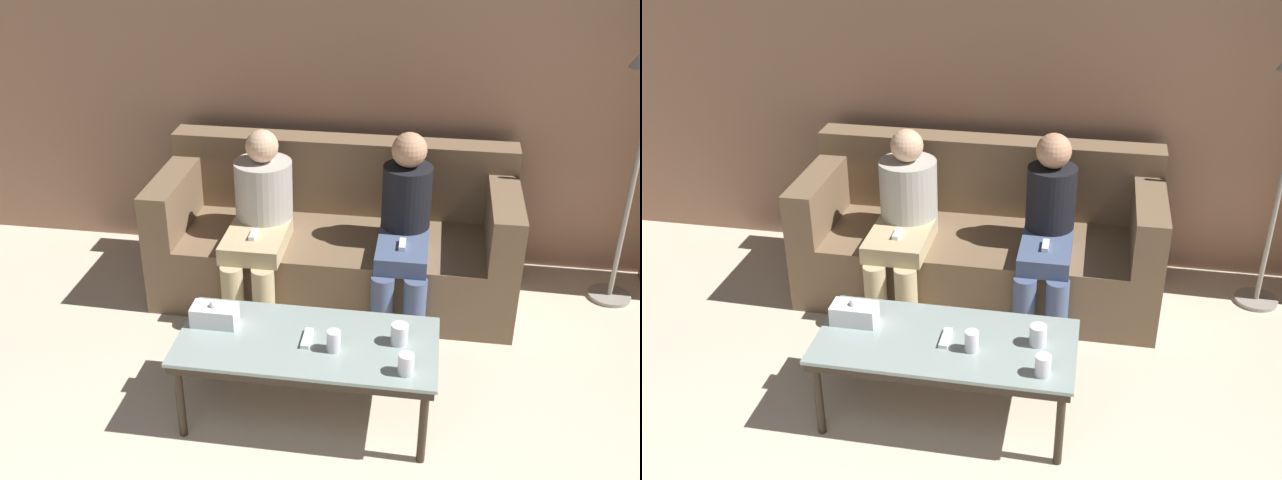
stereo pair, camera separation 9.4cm
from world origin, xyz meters
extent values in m
cube|color=#9E755B|center=(0.00, 3.88, 1.30)|extent=(12.00, 0.06, 2.60)
cube|color=brown|center=(0.00, 3.31, 0.21)|extent=(2.16, 0.87, 0.42)
cube|color=brown|center=(0.00, 3.65, 0.66)|extent=(2.16, 0.20, 0.48)
cube|color=brown|center=(-0.99, 3.31, 0.59)|extent=(0.18, 0.87, 0.34)
cube|color=brown|center=(0.99, 3.31, 0.59)|extent=(0.18, 0.87, 0.34)
cube|color=#8C9E99|center=(0.03, 2.13, 0.44)|extent=(1.23, 0.57, 0.02)
cube|color=#2D2319|center=(0.03, 2.13, 0.41)|extent=(1.21, 0.56, 0.04)
cylinder|color=#2D2319|center=(-0.54, 1.89, 0.20)|extent=(0.04, 0.04, 0.39)
cylinder|color=#2D2319|center=(0.60, 1.89, 0.20)|extent=(0.04, 0.04, 0.39)
cylinder|color=#2D2319|center=(-0.54, 2.37, 0.20)|extent=(0.04, 0.04, 0.39)
cylinder|color=#2D2319|center=(0.60, 2.37, 0.20)|extent=(0.04, 0.04, 0.39)
cylinder|color=silver|center=(0.17, 2.07, 0.50)|extent=(0.07, 0.07, 0.10)
cylinder|color=silver|center=(0.46, 2.18, 0.50)|extent=(0.08, 0.08, 0.10)
cylinder|color=silver|center=(0.50, 1.95, 0.50)|extent=(0.07, 0.07, 0.10)
cube|color=white|center=(-0.44, 2.20, 0.50)|extent=(0.22, 0.12, 0.10)
sphere|color=white|center=(-0.44, 2.20, 0.56)|extent=(0.04, 0.04, 0.04)
cube|color=white|center=(0.03, 2.13, 0.46)|extent=(0.04, 0.15, 0.02)
cylinder|color=gray|center=(1.72, 3.50, 0.01)|extent=(0.26, 0.26, 0.02)
cylinder|color=gray|center=(1.72, 3.50, 0.87)|extent=(0.03, 0.03, 1.74)
cylinder|color=tan|center=(-0.52, 2.79, 0.21)|extent=(0.13, 0.13, 0.42)
cylinder|color=tan|center=(-0.34, 2.79, 0.21)|extent=(0.13, 0.13, 0.42)
cube|color=tan|center=(-0.43, 3.02, 0.47)|extent=(0.35, 0.47, 0.10)
cylinder|color=#B7B2A8|center=(-0.43, 3.26, 0.65)|extent=(0.35, 0.35, 0.45)
sphere|color=#DBAD89|center=(-0.43, 3.26, 0.97)|extent=(0.19, 0.19, 0.19)
cube|color=white|center=(-0.43, 2.98, 0.54)|extent=(0.04, 0.12, 0.02)
cylinder|color=#47567A|center=(0.34, 2.81, 0.21)|extent=(0.13, 0.13, 0.42)
cylinder|color=#47567A|center=(0.52, 2.81, 0.21)|extent=(0.13, 0.13, 0.42)
cube|color=#47567A|center=(0.43, 3.03, 0.47)|extent=(0.29, 0.45, 0.10)
cylinder|color=black|center=(0.43, 3.26, 0.66)|extent=(0.29, 0.29, 0.47)
sphere|color=tan|center=(0.43, 3.26, 1.00)|extent=(0.20, 0.20, 0.20)
cube|color=white|center=(0.43, 2.99, 0.54)|extent=(0.04, 0.12, 0.02)
camera|label=1|loc=(0.54, -0.72, 2.52)|focal=42.00mm
camera|label=2|loc=(0.63, -0.71, 2.52)|focal=42.00mm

